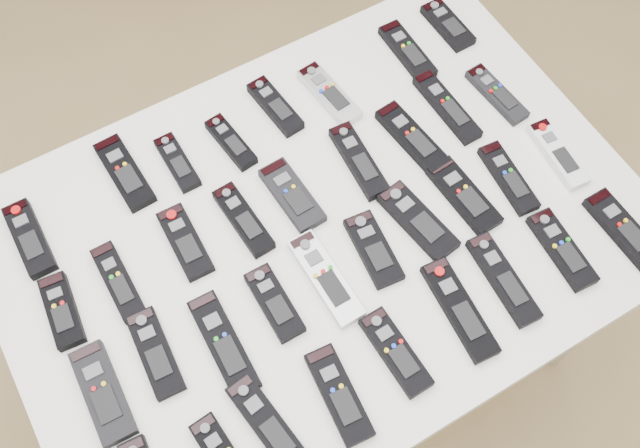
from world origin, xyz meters
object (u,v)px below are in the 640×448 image
remote_18 (155,353)px  remote_21 (326,278)px  remote_5 (329,95)px  remote_29 (269,425)px  remote_22 (374,249)px  remote_8 (62,311)px  remote_25 (508,178)px  remote_7 (448,25)px  remote_20 (274,303)px  remote_13 (359,161)px  remote_14 (412,138)px  remote_32 (459,309)px  remote_10 (185,242)px  remote_2 (177,163)px  remote_33 (503,279)px  remote_34 (562,249)px  remote_26 (558,154)px  remote_30 (339,395)px  remote_3 (231,142)px  remote_19 (224,344)px  remote_35 (623,229)px  remote_0 (30,239)px  table (320,241)px  remote_9 (118,282)px  remote_17 (103,393)px  remote_4 (275,106)px  remote_16 (497,94)px  remote_12 (292,195)px  remote_23 (418,221)px  remote_24 (464,196)px  remote_6 (407,51)px  remote_11 (243,220)px  remote_15 (447,107)px  remote_1 (125,173)px

remote_18 → remote_21: 0.34m
remote_5 → remote_29: remote_5 is taller
remote_22 → remote_29: (-0.33, -0.19, 0.00)m
remote_8 → remote_25: 0.91m
remote_7 → remote_20: bearing=-150.4°
remote_13 → remote_14: size_ratio=0.97×
remote_20 → remote_32: size_ratio=0.73×
remote_10 → remote_2: bearing=71.1°
remote_20 → remote_29: bearing=-121.2°
remote_33 → remote_25: bearing=54.4°
remote_14 → remote_34: bearing=-78.9°
remote_8 → remote_7: bearing=17.3°
remote_26 → remote_30: 0.68m
remote_3 → remote_34: (0.44, -0.54, 0.00)m
remote_19 → remote_25: size_ratio=1.21×
remote_35 → remote_18: bearing=164.6°
remote_0 → table: bearing=-27.2°
remote_25 → remote_30: remote_30 is taller
remote_19 → remote_22: bearing=5.2°
remote_22 → remote_20: bearing=-173.6°
remote_2 → remote_9: bearing=-139.0°
remote_13 → remote_2: bearing=153.9°
remote_14 → remote_21: 0.36m
remote_10 → remote_17: remote_17 is taller
table → remote_8: remote_8 is taller
remote_8 → remote_9: size_ratio=0.88×
remote_4 → remote_16: size_ratio=0.94×
remote_7 → remote_12: size_ratio=0.88×
remote_18 → remote_7: bearing=26.0°
remote_9 → remote_10: (0.15, 0.01, -0.00)m
remote_20 → remote_23: bearing=1.5°
remote_24 → remote_29: 0.59m
remote_0 → remote_35: remote_0 is taller
remote_17 → remote_18: (0.11, 0.02, -0.00)m
remote_3 → remote_6: size_ratio=0.82×
remote_21 → remote_24: bearing=1.7°
remote_22 → remote_11: bearing=142.0°
remote_25 → remote_29: (-0.66, -0.19, 0.00)m
remote_2 → remote_30: remote_30 is taller
remote_29 → remote_26: bearing=5.4°
remote_25 → remote_7: bearing=77.9°
remote_15 → remote_16: bearing=-14.4°
remote_10 → remote_30: remote_30 is taller
remote_35 → remote_12: bearing=142.4°
remote_19 → remote_35: remote_35 is taller
remote_23 → remote_1: bearing=130.8°
remote_34 → remote_35: size_ratio=0.97×
remote_18 → remote_33: (0.63, -0.20, 0.00)m
remote_24 → remote_30: 0.47m
remote_2 → remote_10: (-0.06, -0.17, 0.00)m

